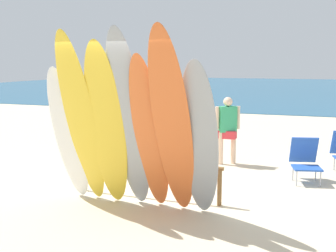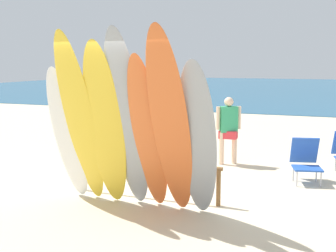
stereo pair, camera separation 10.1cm
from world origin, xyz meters
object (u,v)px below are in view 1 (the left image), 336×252
object	(u,v)px
surfboard_grey_6	(199,141)
beach_chair_red	(305,159)
surfboard_grey_3	(129,121)
beachgoer_near_rack	(227,126)
beachgoer_by_water	(115,113)
surfboard_orange_4	(149,135)
surfboard_white_0	(68,135)
surfboard_yellow_2	(107,126)
surfboard_orange_5	(172,125)
surfboard_yellow_1	(81,120)
surfboard_rack	(147,169)

from	to	relation	value
surfboard_grey_6	beach_chair_red	world-z (taller)	surfboard_grey_6
surfboard_grey_3	beachgoer_near_rack	distance (m)	3.58
surfboard_grey_3	beachgoer_by_water	bearing A→B (deg)	120.48
surfboard_orange_4	beachgoer_by_water	bearing A→B (deg)	126.08
surfboard_white_0	surfboard_grey_6	distance (m)	2.17
surfboard_yellow_2	surfboard_orange_5	size ratio (longest dim) A/B	0.92
surfboard_grey_6	beachgoer_near_rack	distance (m)	3.49
surfboard_grey_3	beachgoer_by_water	xyz separation A→B (m)	(-2.10, 3.66, -0.36)
surfboard_orange_4	beach_chair_red	size ratio (longest dim) A/B	3.00
surfboard_orange_4	surfboard_orange_5	bearing A→B (deg)	-17.19
surfboard_yellow_1	beachgoer_by_water	xyz separation A→B (m)	(-1.33, 3.71, -0.35)
surfboard_orange_5	beachgoer_near_rack	world-z (taller)	surfboard_orange_5
beach_chair_red	surfboard_orange_4	bearing A→B (deg)	-142.65
surfboard_yellow_1	surfboard_orange_4	world-z (taller)	surfboard_yellow_1
surfboard_orange_4	surfboard_orange_5	world-z (taller)	surfboard_orange_5
surfboard_white_0	surfboard_orange_4	size ratio (longest dim) A/B	0.91
surfboard_grey_6	surfboard_rack	bearing A→B (deg)	146.09
beachgoer_by_water	beachgoer_near_rack	size ratio (longest dim) A/B	1.18
surfboard_yellow_2	surfboard_grey_3	distance (m)	0.37
surfboard_yellow_2	beachgoer_near_rack	size ratio (longest dim) A/B	1.80
surfboard_orange_4	beachgoer_by_water	world-z (taller)	surfboard_orange_4
beachgoer_near_rack	beach_chair_red	distance (m)	1.92
surfboard_white_0	beachgoer_by_water	size ratio (longest dim) A/B	1.29
surfboard_orange_5	beachgoer_near_rack	bearing A→B (deg)	92.27
surfboard_orange_4	surfboard_grey_6	bearing A→B (deg)	1.74
surfboard_rack	surfboard_grey_6	size ratio (longest dim) A/B	1.09
surfboard_yellow_2	surfboard_grey_3	xyz separation A→B (m)	(0.35, 0.02, 0.09)
surfboard_grey_6	surfboard_orange_5	bearing A→B (deg)	-162.28
surfboard_yellow_2	beachgoer_near_rack	distance (m)	3.68
surfboard_grey_3	surfboard_grey_6	world-z (taller)	surfboard_grey_3
surfboard_orange_5	beachgoer_near_rack	xyz separation A→B (m)	(0.01, 3.59, -0.51)
surfboard_rack	beach_chair_red	size ratio (longest dim) A/B	3.12
surfboard_grey_6	surfboard_orange_4	bearing A→B (deg)	176.88
beachgoer_near_rack	surfboard_yellow_2	bearing A→B (deg)	-138.58
surfboard_yellow_2	surfboard_grey_6	size ratio (longest dim) A/B	1.12
surfboard_yellow_2	beachgoer_by_water	world-z (taller)	surfboard_yellow_2
beachgoer_near_rack	beach_chair_red	xyz separation A→B (m)	(1.67, -0.86, -0.42)
surfboard_yellow_1	beach_chair_red	world-z (taller)	surfboard_yellow_1
surfboard_grey_3	surfboard_orange_4	distance (m)	0.37
surfboard_grey_6	beach_chair_red	bearing A→B (deg)	60.69
surfboard_yellow_2	surfboard_orange_4	world-z (taller)	surfboard_yellow_2
surfboard_white_0	surfboard_rack	bearing A→B (deg)	34.18
beachgoer_by_water	beach_chair_red	distance (m)	4.65
surfboard_rack	surfboard_grey_3	bearing A→B (deg)	-89.47
beachgoer_by_water	beachgoer_near_rack	xyz separation A→B (m)	(2.82, -0.19, -0.15)
beachgoer_near_rack	surfboard_orange_5	bearing A→B (deg)	-121.54
surfboard_yellow_2	beachgoer_by_water	distance (m)	4.08
surfboard_white_0	surfboard_grey_3	xyz separation A→B (m)	(1.10, -0.09, 0.28)
surfboard_white_0	surfboard_orange_4	distance (m)	1.42
surfboard_orange_5	beach_chair_red	xyz separation A→B (m)	(1.68, 2.73, -0.93)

